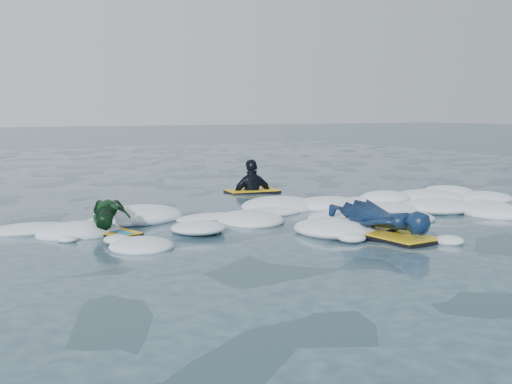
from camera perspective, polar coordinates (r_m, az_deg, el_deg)
ground at (r=8.24m, az=-0.76°, el=-3.94°), size 120.00×120.00×0.00m
foam_band at (r=9.16m, az=-3.74°, el=-2.83°), size 12.00×3.10×0.30m
prone_woman_unit at (r=8.29m, az=11.13°, el=-2.47°), size 0.70×1.67×0.43m
prone_child_unit at (r=8.64m, az=-12.82°, el=-2.13°), size 0.89×1.23×0.43m
waiting_rider_unit at (r=12.44m, az=-0.33°, el=-0.52°), size 1.07×0.66×1.52m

